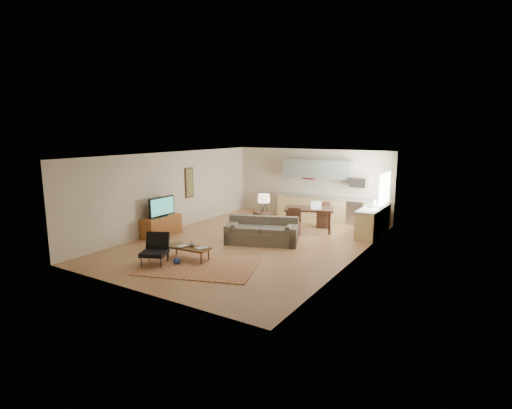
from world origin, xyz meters
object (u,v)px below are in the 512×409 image
Objects in this scene: armchair at (154,250)px; dining_table at (309,220)px; tv_credenza at (161,226)px; console_table at (264,224)px; coffee_table at (188,253)px; sofa at (262,231)px.

armchair is 0.50× the size of dining_table.
armchair reaches higher than tv_credenza.
armchair is 1.04× the size of console_table.
coffee_table is at bearing -31.02° from tv_credenza.
sofa is at bearing 65.25° from coffee_table.
console_table is (0.92, 3.98, -0.02)m from armchair.
sofa reaches higher than tv_credenza.
console_table is at bearing 51.99° from armchair.
armchair is at bearing -133.58° from sofa.
sofa reaches higher than coffee_table.
sofa is 1.61× the size of tv_credenza.
armchair is 5.63m from dining_table.
dining_table reaches higher than armchair.
coffee_table is 0.75× the size of dining_table.
dining_table is at bearing 37.99° from tv_credenza.
tv_credenza is 4.95m from dining_table.
tv_credenza is at bearing 174.71° from sofa.
sofa is at bearing 42.46° from armchair.
tv_credenza reaches higher than coffee_table.
armchair is at bearing -124.39° from coffee_table.
sofa is 3.42m from tv_credenza.
armchair is at bearing -132.31° from dining_table.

